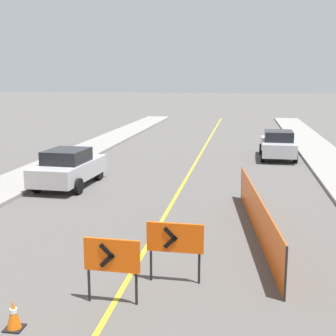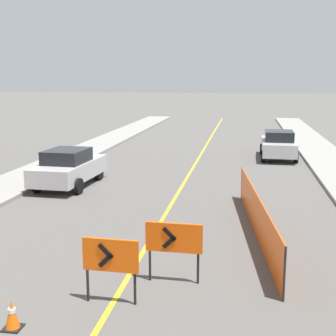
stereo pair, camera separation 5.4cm
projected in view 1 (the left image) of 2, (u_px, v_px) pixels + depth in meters
The scene contains 8 objects.
lane_stripe at pixel (192, 168), 23.59m from camera, with size 0.12×59.66×0.01m.
sidewalk_left at pixel (59, 163), 24.69m from camera, with size 2.50×59.66×0.15m.
traffic_cone_farthest at pixel (14, 315), 8.46m from camera, with size 0.33×0.33×0.56m.
arrow_barricade_primary at pixel (112, 258), 9.33m from camera, with size 1.16×0.12×1.36m.
arrow_barricade_secondary at pixel (175, 240), 10.30m from camera, with size 1.28×0.11×1.37m.
safety_mesh_fence at pixel (257, 215), 13.55m from camera, with size 0.98×8.36×1.19m.
parked_car_curb_near at pixel (69, 167), 19.60m from camera, with size 2.03×4.39×1.59m.
parked_car_curb_mid at pixel (278, 145), 26.34m from camera, with size 1.94×4.33×1.59m.
Camera 1 is at (2.48, 6.77, 4.50)m, focal length 50.00 mm.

